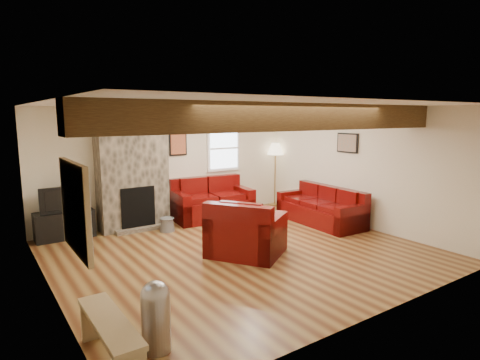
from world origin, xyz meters
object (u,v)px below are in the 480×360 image
at_px(sofa_three, 320,205).
at_px(loveseat, 212,199).
at_px(armchair_red, 246,227).
at_px(coffee_table, 240,234).
at_px(television, 63,199).
at_px(floor_lamp, 275,152).
at_px(tv_cabinet, 65,225).

relative_size(sofa_three, loveseat, 1.17).
height_order(armchair_red, coffee_table, armchair_red).
relative_size(armchair_red, television, 1.37).
distance_m(sofa_three, television, 5.24).
bearing_deg(television, armchair_red, -48.51).
xyz_separation_m(armchair_red, television, (-2.37, 2.67, 0.31)).
relative_size(sofa_three, television, 2.40).
relative_size(armchair_red, coffee_table, 1.41).
bearing_deg(armchair_red, coffee_table, -55.89).
bearing_deg(armchair_red, floor_lamp, -80.25).
bearing_deg(coffee_table, floor_lamp, 40.07).
bearing_deg(television, coffee_table, -40.88).
distance_m(armchair_red, coffee_table, 0.57).
height_order(sofa_three, loveseat, loveseat).
bearing_deg(floor_lamp, coffee_table, -139.93).
height_order(loveseat, television, television).
height_order(loveseat, coffee_table, loveseat).
distance_m(loveseat, tv_cabinet, 3.11).
bearing_deg(coffee_table, tv_cabinet, 139.12).
xyz_separation_m(armchair_red, tv_cabinet, (-2.37, 2.67, -0.20)).
distance_m(television, floor_lamp, 5.19).
xyz_separation_m(television, floor_lamp, (5.16, -0.02, 0.62)).
bearing_deg(television, sofa_three, -22.12).
height_order(television, floor_lamp, floor_lamp).
bearing_deg(tv_cabinet, sofa_three, -22.12).
relative_size(loveseat, television, 2.05).
xyz_separation_m(armchair_red, coffee_table, (0.19, 0.46, -0.27)).
height_order(coffee_table, floor_lamp, floor_lamp).
distance_m(tv_cabinet, television, 0.51).
bearing_deg(television, loveseat, -5.55).
relative_size(sofa_three, tv_cabinet, 1.92).
height_order(sofa_three, coffee_table, sofa_three).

